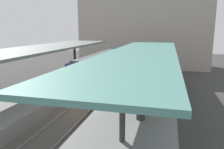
# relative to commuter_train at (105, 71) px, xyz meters

# --- Properties ---
(ground_plane) EXTENTS (80.00, 80.00, 0.00)m
(ground_plane) POSITION_rel_commuter_train_xyz_m (0.00, -5.72, -1.73)
(ground_plane) COLOR #383835
(platform_left) EXTENTS (4.40, 28.00, 1.00)m
(platform_left) POSITION_rel_commuter_train_xyz_m (-3.80, -5.72, -1.23)
(platform_left) COLOR gray
(platform_left) RESTS_ON ground_plane
(platform_right) EXTENTS (4.40, 28.00, 1.00)m
(platform_right) POSITION_rel_commuter_train_xyz_m (3.80, -5.72, -1.23)
(platform_right) COLOR gray
(platform_right) RESTS_ON ground_plane
(track_ballast) EXTENTS (3.20, 28.00, 0.20)m
(track_ballast) POSITION_rel_commuter_train_xyz_m (0.00, -5.72, -1.63)
(track_ballast) COLOR #59544C
(track_ballast) RESTS_ON ground_plane
(rail_near_side) EXTENTS (0.08, 28.00, 0.14)m
(rail_near_side) POSITION_rel_commuter_train_xyz_m (-0.72, -5.72, -1.46)
(rail_near_side) COLOR slate
(rail_near_side) RESTS_ON track_ballast
(rail_far_side) EXTENTS (0.08, 28.00, 0.14)m
(rail_far_side) POSITION_rel_commuter_train_xyz_m (0.72, -5.72, -1.46)
(rail_far_side) COLOR slate
(rail_far_side) RESTS_ON track_ballast
(commuter_train) EXTENTS (2.78, 10.48, 3.10)m
(commuter_train) POSITION_rel_commuter_train_xyz_m (0.00, 0.00, 0.00)
(commuter_train) COLOR #38428C
(commuter_train) RESTS_ON track_ballast
(canopy_left) EXTENTS (4.18, 21.00, 3.08)m
(canopy_left) POSITION_rel_commuter_train_xyz_m (-3.80, -4.32, 2.24)
(canopy_left) COLOR #333335
(canopy_left) RESTS_ON platform_left
(canopy_right) EXTENTS (4.18, 21.00, 3.04)m
(canopy_right) POSITION_rel_commuter_train_xyz_m (3.80, -4.32, 2.20)
(canopy_right) COLOR #333335
(canopy_right) RESTS_ON platform_right
(platform_bench) EXTENTS (1.40, 0.41, 0.86)m
(platform_bench) POSITION_rel_commuter_train_xyz_m (4.62, -2.40, -0.26)
(platform_bench) COLOR black
(platform_bench) RESTS_ON platform_right
(platform_sign) EXTENTS (0.90, 0.08, 2.21)m
(platform_sign) POSITION_rel_commuter_train_xyz_m (2.63, -3.29, 0.90)
(platform_sign) COLOR #262628
(platform_sign) RESTS_ON platform_right
(litter_bin) EXTENTS (0.44, 0.44, 0.80)m
(litter_bin) POSITION_rel_commuter_train_xyz_m (4.24, -8.23, -0.33)
(litter_bin) COLOR #2D2D30
(litter_bin) RESTS_ON platform_right
(passenger_near_bench) EXTENTS (0.36, 0.36, 1.73)m
(passenger_near_bench) POSITION_rel_commuter_train_xyz_m (4.04, -4.98, 0.17)
(passenger_near_bench) COLOR #7A337A
(passenger_near_bench) RESTS_ON platform_right
(station_building_backdrop) EXTENTS (18.00, 6.00, 11.00)m
(station_building_backdrop) POSITION_rel_commuter_train_xyz_m (1.74, 14.28, 3.77)
(station_building_backdrop) COLOR #A89E8E
(station_building_backdrop) RESTS_ON ground_plane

